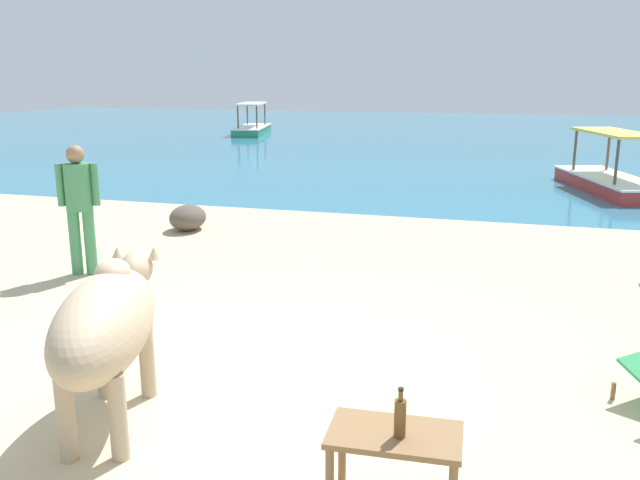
% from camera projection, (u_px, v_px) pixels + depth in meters
% --- Properties ---
extents(sand_beach, '(18.00, 14.00, 0.04)m').
position_uv_depth(sand_beach, '(242.00, 393.00, 5.37)').
color(sand_beach, '#CCB78E').
rests_on(sand_beach, ground).
extents(water_surface, '(60.00, 36.00, 0.03)m').
position_uv_depth(water_surface, '(460.00, 140.00, 25.90)').
color(water_surface, teal).
rests_on(water_surface, ground).
extents(cow, '(1.08, 2.07, 1.16)m').
position_uv_depth(cow, '(107.00, 322.00, 4.72)').
color(cow, tan).
rests_on(cow, sand_beach).
extents(low_bench_table, '(0.78, 0.48, 0.48)m').
position_uv_depth(low_bench_table, '(394.00, 445.00, 3.84)').
color(low_bench_table, brown).
rests_on(low_bench_table, sand_beach).
extents(bottle, '(0.07, 0.07, 0.30)m').
position_uv_depth(bottle, '(400.00, 417.00, 3.74)').
color(bottle, brown).
rests_on(bottle, low_bench_table).
extents(person_standing, '(0.48, 0.32, 1.62)m').
position_uv_depth(person_standing, '(79.00, 200.00, 8.27)').
color(person_standing, '#428956').
rests_on(person_standing, sand_beach).
extents(shore_rock_medium, '(0.64, 0.81, 0.41)m').
position_uv_depth(shore_rock_medium, '(188.00, 218.00, 10.83)').
color(shore_rock_medium, brown).
rests_on(shore_rock_medium, sand_beach).
extents(boat_red, '(2.17, 3.85, 1.29)m').
position_uv_depth(boat_red, '(610.00, 178.00, 14.55)').
color(boat_red, '#C63833').
rests_on(boat_red, water_surface).
extents(boat_green, '(1.88, 3.83, 1.29)m').
position_uv_depth(boat_green, '(252.00, 127.00, 28.34)').
color(boat_green, '#338E66').
rests_on(boat_green, water_surface).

